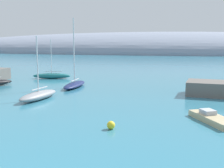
% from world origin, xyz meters
% --- Properties ---
extents(distant_ridge, '(342.56, 88.90, 26.63)m').
position_xyz_m(distant_ridge, '(-8.43, 181.44, 0.00)').
color(distant_ridge, gray).
rests_on(distant_ridge, ground).
extents(sailboat_teal_near_shore, '(7.48, 3.36, 7.59)m').
position_xyz_m(sailboat_teal_near_shore, '(-16.74, 41.59, 0.57)').
color(sailboat_teal_near_shore, '#1E6B70').
rests_on(sailboat_teal_near_shore, water).
extents(sailboat_navy_mid_mooring, '(2.35, 8.17, 10.79)m').
position_xyz_m(sailboat_navy_mid_mooring, '(-8.61, 32.48, 0.51)').
color(sailboat_navy_mid_mooring, navy).
rests_on(sailboat_navy_mid_mooring, water).
extents(sailboat_grey_end_of_line, '(2.98, 7.31, 7.87)m').
position_xyz_m(sailboat_grey_end_of_line, '(-9.56, 22.25, 0.56)').
color(sailboat_grey_end_of_line, gray).
rests_on(sailboat_grey_end_of_line, water).
extents(motorboat_sand_outer, '(4.14, 5.73, 0.95)m').
position_xyz_m(motorboat_sand_outer, '(10.55, 16.59, 0.32)').
color(motorboat_sand_outer, '#C6B284').
rests_on(motorboat_sand_outer, water).
extents(mooring_buoy_yellow, '(0.69, 0.69, 0.69)m').
position_xyz_m(mooring_buoy_yellow, '(2.10, 12.36, 0.35)').
color(mooring_buoy_yellow, yellow).
rests_on(mooring_buoy_yellow, water).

